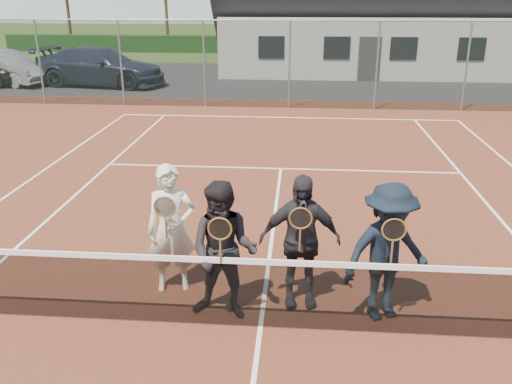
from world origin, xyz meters
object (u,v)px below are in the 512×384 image
Objects in this scene: car_b at (5,68)px; player_c at (300,241)px; player_d at (387,253)px; tennis_net at (261,291)px; player_b at (224,252)px; car_c at (100,67)px; player_a at (171,229)px.

car_b is 2.47× the size of player_c.
player_c is at bearing 167.18° from player_d.
car_b is at bearing 125.66° from tennis_net.
player_b is (12.26, -17.51, 0.19)m from car_b.
player_a is (7.09, -16.92, 0.10)m from car_c.
car_b is at bearing 99.03° from car_c.
car_b reaches higher than tennis_net.
player_a is (11.46, -16.90, 0.19)m from car_b.
car_c is at bearing 114.24° from player_b.
car_b is at bearing 124.16° from player_a.
car_c is 18.35m from player_a.
player_c is at bearing 22.37° from player_b.
car_b is 21.37m from player_b.
car_c is at bearing 117.23° from player_c.
player_a reaches higher than tennis_net.
player_a is 1.00× the size of player_b.
car_c is 20.01m from player_d.
player_d is (9.90, -17.39, 0.09)m from car_c.
tennis_net is 1.58m from player_a.
player_d is (14.27, -17.37, 0.19)m from car_b.
player_c reaches higher than car_c.
player_c is at bearing -144.03° from car_c.
player_b is 1.01m from player_c.
player_a reaches higher than car_b.
car_b is 22.48m from player_d.
tennis_net is 6.49× the size of player_b.
tennis_net is at bearing -165.86° from player_d.
car_c is 3.16× the size of player_a.
player_a is 1.00m from player_b.
player_c is (1.73, -0.23, -0.00)m from player_a.
player_b is at bearing -157.63° from player_c.
player_a is 1.00× the size of player_c.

